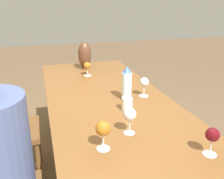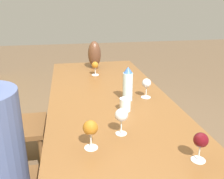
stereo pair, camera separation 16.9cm
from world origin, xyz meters
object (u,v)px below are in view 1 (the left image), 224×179
object	(u,v)px
water_bottle	(127,84)
vase	(85,55)
wine_glass_0	(87,66)
wine_glass_3	(130,115)
wine_glass_1	(144,83)
water_tumbler	(127,104)
wine_glass_2	(212,136)
wine_glass_4	(103,129)
chair_far	(0,126)

from	to	relation	value
water_bottle	vase	size ratio (longest dim) A/B	0.88
wine_glass_0	wine_glass_3	size ratio (longest dim) A/B	0.89
wine_glass_1	wine_glass_3	xyz separation A→B (m)	(-0.48, 0.29, 0.00)
water_tumbler	wine_glass_2	xyz separation A→B (m)	(-0.57, -0.20, 0.06)
wine_glass_2	wine_glass_4	bearing A→B (deg)	68.11
wine_glass_0	chair_far	xyz separation A→B (m)	(-0.29, 0.77, -0.36)
wine_glass_1	wine_glass_4	size ratio (longest dim) A/B	0.98
chair_far	vase	bearing A→B (deg)	-55.58
water_bottle	chair_far	size ratio (longest dim) A/B	0.26
vase	wine_glass_2	bearing A→B (deg)	-170.85
vase	wine_glass_1	bearing A→B (deg)	-163.06
water_tumbler	wine_glass_4	size ratio (longest dim) A/B	0.58
vase	wine_glass_4	distance (m)	1.49
water_tumbler	wine_glass_2	world-z (taller)	wine_glass_2
wine_glass_4	wine_glass_3	bearing A→B (deg)	-58.27
water_bottle	wine_glass_1	xyz separation A→B (m)	(0.03, -0.15, -0.01)
water_tumbler	wine_glass_1	distance (m)	0.29
wine_glass_0	chair_far	bearing A→B (deg)	110.82
water_bottle	wine_glass_3	distance (m)	0.48
vase	wine_glass_4	size ratio (longest dim) A/B	1.91
wine_glass_1	chair_far	world-z (taller)	chair_far
wine_glass_1	wine_glass_4	world-z (taller)	wine_glass_4
water_tumbler	wine_glass_3	xyz separation A→B (m)	(-0.28, 0.09, 0.06)
vase	chair_far	bearing A→B (deg)	124.42
vase	chair_far	distance (m)	1.05
water_bottle	chair_far	world-z (taller)	water_bottle
wine_glass_0	chair_far	size ratio (longest dim) A/B	0.14
water_bottle	wine_glass_2	distance (m)	0.76
vase	chair_far	world-z (taller)	vase
wine_glass_1	wine_glass_2	size ratio (longest dim) A/B	1.05
wine_glass_3	wine_glass_4	size ratio (longest dim) A/B	0.99
wine_glass_0	wine_glass_4	xyz separation A→B (m)	(-1.23, 0.17, 0.01)
wine_glass_0	chair_far	distance (m)	0.90
water_bottle	wine_glass_4	world-z (taller)	water_bottle
water_bottle	wine_glass_4	bearing A→B (deg)	150.47
wine_glass_2	wine_glass_4	xyz separation A→B (m)	(0.18, 0.46, 0.01)
wine_glass_3	chair_far	size ratio (longest dim) A/B	0.16
water_bottle	wine_glass_1	bearing A→B (deg)	-79.19
wine_glass_4	chair_far	world-z (taller)	chair_far
wine_glass_4	wine_glass_1	bearing A→B (deg)	-38.25
water_tumbler	wine_glass_3	world-z (taller)	wine_glass_3
wine_glass_0	wine_glass_4	size ratio (longest dim) A/B	0.88
wine_glass_2	chair_far	size ratio (longest dim) A/B	0.15
water_tumbler	wine_glass_0	xyz separation A→B (m)	(0.84, 0.09, 0.05)
water_bottle	vase	distance (m)	0.93
wine_glass_0	wine_glass_2	bearing A→B (deg)	-168.29
wine_glass_0	chair_far	world-z (taller)	chair_far
water_bottle	water_tumbler	world-z (taller)	water_bottle
vase	wine_glass_0	xyz separation A→B (m)	(-0.25, 0.02, -0.05)
wine_glass_4	water_tumbler	bearing A→B (deg)	-33.72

